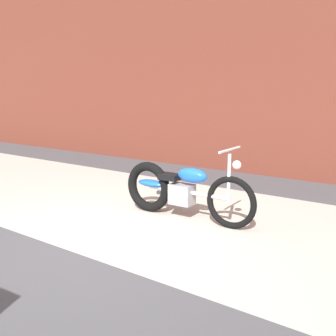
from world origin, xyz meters
TOP-DOWN VIEW (x-y plane):
  - ground_plane at (0.00, 0.00)m, footprint 80.00×80.00m
  - sidewalk_slab at (0.00, 1.75)m, footprint 36.00×3.50m
  - brick_building_wall at (0.00, 5.20)m, footprint 36.00×0.50m
  - motorcycle_blue at (0.30, 1.65)m, footprint 2.01×0.58m

SIDE VIEW (x-z plane):
  - ground_plane at x=0.00m, z-range 0.00..0.00m
  - sidewalk_slab at x=0.00m, z-range 0.00..0.01m
  - motorcycle_blue at x=0.30m, z-range -0.12..0.91m
  - brick_building_wall at x=0.00m, z-range 0.00..5.97m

